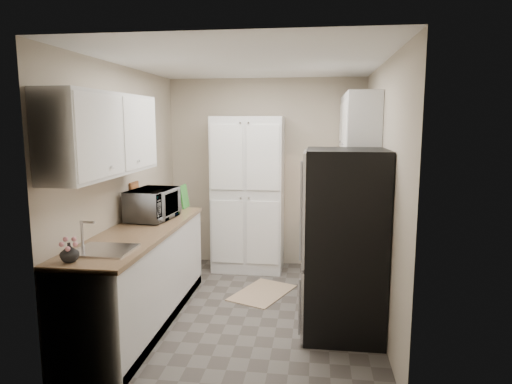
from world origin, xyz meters
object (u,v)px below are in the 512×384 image
at_px(refrigerator, 345,243).
at_px(microwave, 153,204).
at_px(pantry_cabinet, 248,194).
at_px(electric_range, 342,257).
at_px(toaster_oven, 347,196).
at_px(wine_bottle, 155,201).

distance_m(refrigerator, microwave, 2.02).
relative_size(pantry_cabinet, electric_range, 1.77).
relative_size(electric_range, microwave, 1.95).
xyz_separation_m(refrigerator, toaster_oven, (0.13, 1.68, 0.16)).
xyz_separation_m(electric_range, microwave, (-1.99, -0.35, 0.60)).
distance_m(pantry_cabinet, electric_range, 1.58).
bearing_deg(pantry_cabinet, electric_range, -38.22).
xyz_separation_m(pantry_cabinet, microwave, (-0.82, -1.28, 0.08)).
relative_size(pantry_cabinet, refrigerator, 1.18).
distance_m(pantry_cabinet, toaster_oven, 1.27).
height_order(microwave, wine_bottle, microwave).
bearing_deg(wine_bottle, microwave, -72.69).
distance_m(pantry_cabinet, refrigerator, 2.07).
bearing_deg(pantry_cabinet, refrigerator, -56.54).
height_order(microwave, toaster_oven, microwave).
bearing_deg(toaster_oven, refrigerator, -78.76).
relative_size(refrigerator, wine_bottle, 6.56).
xyz_separation_m(electric_range, toaster_oven, (0.09, 0.88, 0.54)).
relative_size(electric_range, refrigerator, 0.66).
xyz_separation_m(electric_range, wine_bottle, (-2.11, 0.03, 0.57)).
height_order(electric_range, wine_bottle, wine_bottle).
height_order(refrigerator, microwave, refrigerator).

